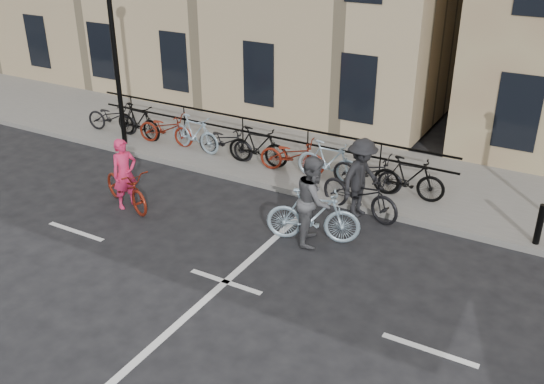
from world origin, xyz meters
The scene contains 8 objects.
ground centered at (0.00, 0.00, 0.00)m, with size 120.00×120.00×0.00m, color black.
sidewalk centered at (-4.00, 6.00, 0.07)m, with size 46.00×4.00×0.15m, color slate.
lamp_post centered at (-6.50, 4.40, 3.49)m, with size 0.36×0.36×5.28m.
bollard_east centered at (5.00, 4.25, 0.60)m, with size 0.14×0.14×0.90m, color black.
parked_bikes centered at (-2.82, 5.04, 0.65)m, with size 11.45×1.23×1.05m.
cyclist_pink centered at (-3.84, 1.54, 0.59)m, with size 2.03×1.30×1.71m.
cyclist_grey centered at (0.75, 2.26, 0.79)m, with size 2.10×1.20×1.96m.
cyclist_dark centered at (1.16, 3.90, 0.74)m, with size 2.23×1.35×1.88m.
Camera 1 is at (5.62, -8.07, 6.63)m, focal length 40.00 mm.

